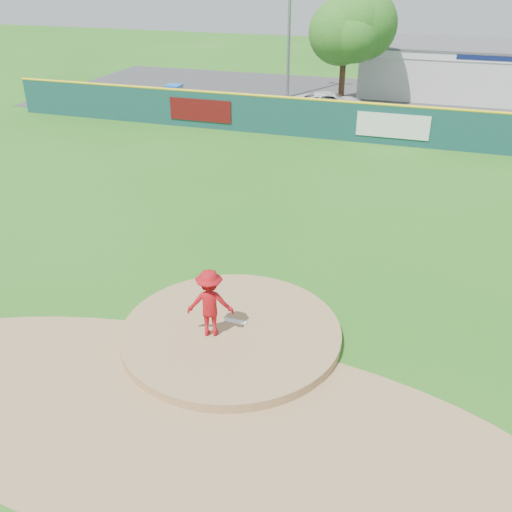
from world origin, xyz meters
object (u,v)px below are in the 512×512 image
(pitcher, at_px, (210,303))
(playground_slide, at_px, (174,97))
(deciduous_tree, at_px, (345,31))
(light_pole_left, at_px, (290,0))
(van, at_px, (331,103))
(pool_building_grp, at_px, (477,69))

(pitcher, relative_size, playground_slide, 0.67)
(playground_slide, distance_m, deciduous_tree, 11.12)
(light_pole_left, bearing_deg, deciduous_tree, -26.57)
(deciduous_tree, distance_m, light_pole_left, 4.72)
(pitcher, xyz_separation_m, van, (-1.90, 23.61, -0.47))
(playground_slide, xyz_separation_m, deciduous_tree, (9.93, 3.24, 3.83))
(van, relative_size, playground_slide, 1.76)
(pitcher, bearing_deg, pool_building_grp, -117.70)
(playground_slide, bearing_deg, light_pole_left, 41.51)
(van, xyz_separation_m, light_pole_left, (-3.71, 3.72, 5.39))
(pitcher, bearing_deg, deciduous_tree, -102.88)
(deciduous_tree, bearing_deg, playground_slide, -161.90)
(pool_building_grp, bearing_deg, light_pole_left, -157.40)
(pitcher, distance_m, van, 23.70)
(pool_building_grp, bearing_deg, playground_slide, -150.27)
(van, distance_m, playground_slide, 9.76)
(pitcher, bearing_deg, light_pole_left, -94.92)
(van, height_order, deciduous_tree, deciduous_tree)
(pool_building_grp, xyz_separation_m, playground_slide, (-17.93, -10.24, -0.94))
(playground_slide, relative_size, light_pole_left, 0.24)
(van, bearing_deg, pool_building_grp, -62.55)
(pitcher, height_order, light_pole_left, light_pole_left)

